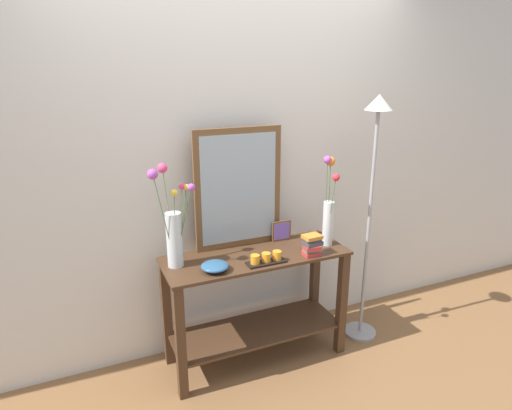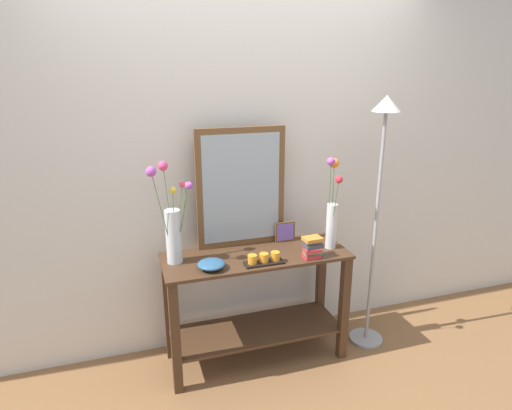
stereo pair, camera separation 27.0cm
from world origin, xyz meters
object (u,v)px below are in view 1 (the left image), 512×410
candle_tray (266,259)px  floor_lamp (372,181)px  vase_right (329,210)px  decorative_bowl (215,266)px  tall_vase_left (173,229)px  console_table (256,296)px  picture_frame_small (281,231)px  book_stack (312,245)px  mirror_leaning (239,189)px

candle_tray → floor_lamp: bearing=5.4°
vase_right → decorative_bowl: size_ratio=3.69×
tall_vase_left → vase_right: bearing=-5.2°
floor_lamp → tall_vase_left: bearing=175.3°
console_table → picture_frame_small: picture_frame_small is taller
console_table → candle_tray: bearing=-87.7°
tall_vase_left → book_stack: (0.84, -0.20, -0.17)m
console_table → decorative_bowl: size_ratio=7.21×
tall_vase_left → decorative_bowl: tall_vase_left is taller
mirror_leaning → tall_vase_left: 0.52m
book_stack → floor_lamp: size_ratio=0.08×
console_table → vase_right: vase_right is taller
candle_tray → decorative_bowl: size_ratio=1.47×
mirror_leaning → candle_tray: bearing=-81.7°
vase_right → picture_frame_small: bearing=142.1°
console_table → tall_vase_left: bearing=174.8°
console_table → book_stack: 0.51m
mirror_leaning → floor_lamp: 0.91m
vase_right → floor_lamp: bearing=-3.1°
tall_vase_left → floor_lamp: floor_lamp is taller
console_table → picture_frame_small: 0.47m
candle_tray → decorative_bowl: bearing=175.4°
console_table → candle_tray: candle_tray is taller
decorative_bowl → floor_lamp: floor_lamp is taller
tall_vase_left → candle_tray: size_ratio=2.56×
vase_right → candle_tray: bearing=-169.1°
decorative_bowl → floor_lamp: bearing=2.6°
tall_vase_left → candle_tray: 0.59m
vase_right → decorative_bowl: vase_right is taller
book_stack → floor_lamp: 0.62m
picture_frame_small → book_stack: bearing=-77.2°
console_table → book_stack: bearing=-24.8°
console_table → mirror_leaning: 0.72m
tall_vase_left → vase_right: tall_vase_left is taller
picture_frame_small → book_stack: (0.07, -0.30, -0.00)m
tall_vase_left → mirror_leaning: bearing=16.5°
candle_tray → picture_frame_small: bearing=49.0°
vase_right → candle_tray: vase_right is taller
console_table → picture_frame_small: bearing=29.8°
console_table → picture_frame_small: (0.26, 0.15, 0.37)m
book_stack → picture_frame_small: bearing=102.8°
mirror_leaning → vase_right: size_ratio=1.29×
mirror_leaning → tall_vase_left: size_ratio=1.27×
mirror_leaning → decorative_bowl: 0.55m
vase_right → candle_tray: (-0.50, -0.10, -0.22)m
floor_lamp → picture_frame_small: bearing=159.9°
decorative_bowl → book_stack: book_stack is taller
tall_vase_left → vase_right: 1.02m
candle_tray → book_stack: (0.32, -0.01, 0.04)m
vase_right → book_stack: vase_right is taller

